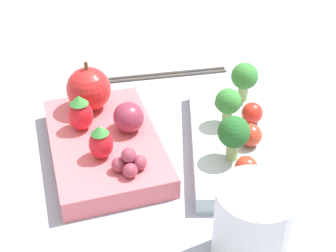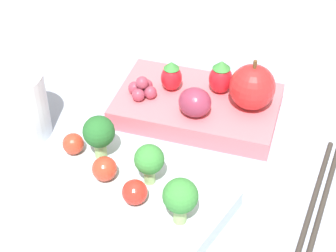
# 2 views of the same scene
# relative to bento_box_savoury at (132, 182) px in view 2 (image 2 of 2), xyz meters

# --- Properties ---
(ground_plane) EXTENTS (4.00, 4.00, 0.00)m
(ground_plane) POSITION_rel_bento_box_savoury_xyz_m (-0.01, -0.07, -0.01)
(ground_plane) COLOR #939EB2
(bento_box_savoury) EXTENTS (0.23, 0.13, 0.02)m
(bento_box_savoury) POSITION_rel_bento_box_savoury_xyz_m (0.00, 0.00, 0.00)
(bento_box_savoury) COLOR silver
(bento_box_savoury) RESTS_ON ground_plane
(bento_box_fruit) EXTENTS (0.21, 0.15, 0.03)m
(bento_box_fruit) POSITION_rel_bento_box_savoury_xyz_m (-0.02, -0.15, 0.00)
(bento_box_fruit) COLOR #DB6670
(bento_box_fruit) RESTS_ON ground_plane
(broccoli_floret_0) EXTENTS (0.03, 0.03, 0.05)m
(broccoli_floret_0) POSITION_rel_bento_box_savoury_xyz_m (-0.02, -0.00, 0.04)
(broccoli_floret_0) COLOR #93B770
(broccoli_floret_0) RESTS_ON bento_box_savoury
(broccoli_floret_1) EXTENTS (0.04, 0.04, 0.05)m
(broccoli_floret_1) POSITION_rel_bento_box_savoury_xyz_m (0.04, -0.01, 0.04)
(broccoli_floret_1) COLOR #93B770
(broccoli_floret_1) RESTS_ON bento_box_savoury
(broccoli_floret_2) EXTENTS (0.03, 0.03, 0.05)m
(broccoli_floret_2) POSITION_rel_bento_box_savoury_xyz_m (-0.07, 0.04, 0.04)
(broccoli_floret_2) COLOR #93B770
(broccoli_floret_2) RESTS_ON bento_box_savoury
(cherry_tomato_0) EXTENTS (0.02, 0.02, 0.02)m
(cherry_tomato_0) POSITION_rel_bento_box_savoury_xyz_m (0.07, -0.01, 0.02)
(cherry_tomato_0) COLOR red
(cherry_tomato_0) RESTS_ON bento_box_savoury
(cherry_tomato_1) EXTENTS (0.03, 0.03, 0.03)m
(cherry_tomato_1) POSITION_rel_bento_box_savoury_xyz_m (-0.02, 0.03, 0.02)
(cherry_tomato_1) COLOR red
(cherry_tomato_1) RESTS_ON bento_box_savoury
(cherry_tomato_2) EXTENTS (0.03, 0.03, 0.03)m
(cherry_tomato_2) POSITION_rel_bento_box_savoury_xyz_m (0.02, 0.02, 0.02)
(cherry_tomato_2) COLOR red
(cherry_tomato_2) RESTS_ON bento_box_savoury
(apple) EXTENTS (0.06, 0.06, 0.07)m
(apple) POSITION_rel_bento_box_savoury_xyz_m (-0.08, -0.16, 0.04)
(apple) COLOR red
(apple) RESTS_ON bento_box_fruit
(strawberry_0) EXTENTS (0.03, 0.03, 0.04)m
(strawberry_0) POSITION_rel_bento_box_savoury_xyz_m (0.02, -0.15, 0.03)
(strawberry_0) COLOR red
(strawberry_0) RESTS_ON bento_box_fruit
(strawberry_1) EXTENTS (0.03, 0.03, 0.05)m
(strawberry_1) POSITION_rel_bento_box_savoury_xyz_m (-0.03, -0.17, 0.04)
(strawberry_1) COLOR red
(strawberry_1) RESTS_ON bento_box_fruit
(plum) EXTENTS (0.04, 0.04, 0.04)m
(plum) POSITION_rel_bento_box_savoury_xyz_m (-0.02, -0.12, 0.03)
(plum) COLOR #892D47
(plum) RESTS_ON bento_box_fruit
(grape_cluster) EXTENTS (0.04, 0.04, 0.03)m
(grape_cluster) POSITION_rel_bento_box_savoury_xyz_m (0.05, -0.13, 0.03)
(grape_cluster) COLOR #93384C
(grape_cluster) RESTS_ON bento_box_fruit
(drinking_cup) EXTENTS (0.07, 0.07, 0.08)m
(drinking_cup) POSITION_rel_bento_box_savoury_xyz_m (0.16, -0.03, 0.03)
(drinking_cup) COLOR silver
(drinking_cup) RESTS_ON ground_plane
(chopsticks_pair) EXTENTS (0.02, 0.21, 0.01)m
(chopsticks_pair) POSITION_rel_bento_box_savoury_xyz_m (-0.19, -0.06, -0.01)
(chopsticks_pair) COLOR #332D28
(chopsticks_pair) RESTS_ON ground_plane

